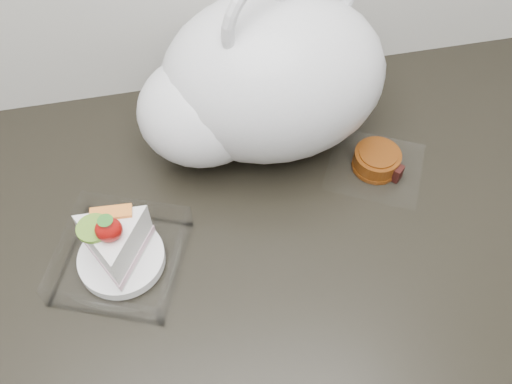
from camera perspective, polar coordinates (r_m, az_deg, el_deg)
The scene contains 4 objects.
counter at distance 1.26m, azimuth -5.78°, elevation -14.80°, with size 2.04×0.64×0.90m.
cake_tray at distance 0.82m, azimuth -13.58°, elevation -5.74°, with size 0.22×0.22×0.13m.
mooncake_wrap at distance 0.93m, azimuth 12.01°, elevation 2.98°, with size 0.20×0.19×0.04m.
plastic_bag at distance 0.87m, azimuth 0.38°, elevation 10.90°, with size 0.45×0.37×0.32m.
Camera 1 is at (0.03, 1.22, 1.62)m, focal length 40.00 mm.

